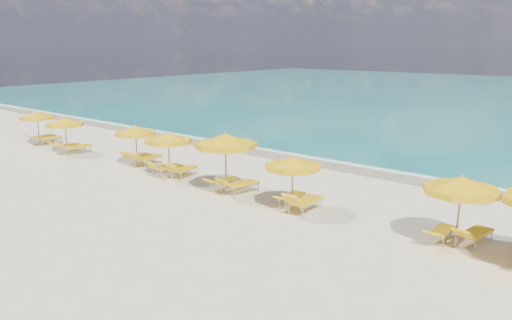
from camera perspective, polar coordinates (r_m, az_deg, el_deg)
The scene contains 25 objects.
ground_plane at distance 20.88m, azimuth -2.63°, elevation -3.93°, with size 120.00×120.00×0.00m, color beige.
wet_sand_band at distance 26.62m, azimuth 8.13°, elevation -0.28°, with size 120.00×2.60×0.01m, color tan.
foam_line at distance 27.29m, azimuth 9.01°, elevation 0.02°, with size 120.00×1.20×0.03m, color white.
whitecap_near at distance 37.73m, azimuth 8.05°, elevation 3.69°, with size 14.00×0.36×0.05m, color white.
umbrella_0 at distance 33.70m, azimuth -23.74°, elevation 4.65°, with size 2.74×2.74×2.10m.
umbrella_1 at distance 30.23m, azimuth -21.02°, elevation 4.06°, with size 2.63×2.63×2.11m.
umbrella_2 at distance 26.05m, azimuth -13.61°, elevation 3.25°, with size 2.77×2.77×2.12m.
umbrella_3 at distance 23.32m, azimuth -9.99°, elevation 2.48°, with size 2.62×2.62×2.22m.
umbrella_4 at distance 20.47m, azimuth -3.51°, elevation 2.17°, with size 2.68×2.68×2.63m.
umbrella_5 at distance 18.44m, azimuth 4.21°, elevation -0.37°, with size 2.73×2.73×2.15m.
umbrella_6 at distance 16.21m, azimuth 22.41°, elevation -2.73°, with size 2.51×2.51×2.32m.
lounger_0_left at distance 34.44m, azimuth -23.20°, elevation 2.22°, with size 0.83×1.95×0.71m.
lounger_0_right at distance 33.67m, azimuth -22.57°, elevation 2.05°, with size 0.80×1.98×0.74m.
lounger_1_left at distance 31.07m, azimuth -20.78°, elevation 1.31°, with size 0.79×1.76×0.71m.
lounger_1_right at distance 30.19m, azimuth -19.84°, elevation 1.12°, with size 0.86×2.01×0.86m.
lounger_2_left at distance 26.92m, azimuth -13.39°, elevation 0.13°, with size 0.88×1.86×0.85m.
lounger_2_right at distance 26.28m, azimuth -12.25°, elevation -0.08°, with size 1.04×2.06×0.89m.
lounger_3_left at distance 24.15m, azimuth -10.13°, elevation -1.18°, with size 0.72×1.88×0.88m.
lounger_3_right at distance 23.66m, azimuth -8.28°, elevation -1.42°, with size 0.96×1.88×0.87m.
lounger_4_left at distance 21.61m, azimuth -3.62°, elevation -2.78°, with size 0.62×1.79×0.66m.
lounger_4_right at distance 20.98m, azimuth -1.68°, elevation -3.18°, with size 1.00×2.00×0.83m.
lounger_5_left at distance 19.47m, azimuth 4.12°, elevation -4.59°, with size 0.83×1.83×0.64m.
lounger_5_right at distance 18.75m, azimuth 5.60°, elevation -5.19°, with size 0.73×1.95×0.96m.
lounger_6_left at distance 17.08m, azimuth 20.41°, elevation -8.05°, with size 0.57×1.69×0.63m.
lounger_6_right at distance 17.19m, azimuth 23.69°, elevation -8.13°, with size 0.85×1.86×0.78m.
Camera 1 is at (13.46, -14.73, 6.14)m, focal length 35.00 mm.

